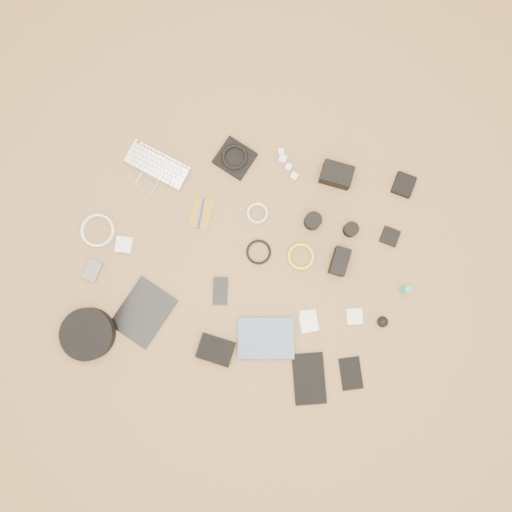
# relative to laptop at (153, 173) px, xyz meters

# --- Properties ---
(room_shell) EXTENTS (4.04, 4.04, 2.58)m
(room_shell) POSITION_rel_laptop_xyz_m (0.45, -0.32, 1.24)
(room_shell) COLOR olive
(room_shell) RESTS_ON ground
(laptop) EXTENTS (0.33, 0.28, 0.02)m
(laptop) POSITION_rel_laptop_xyz_m (0.00, 0.00, 0.00)
(laptop) COLOR silver
(laptop) RESTS_ON ground
(headphone_pouch) EXTENTS (0.20, 0.19, 0.03)m
(headphone_pouch) POSITION_rel_laptop_xyz_m (0.35, 0.12, 0.00)
(headphone_pouch) COLOR black
(headphone_pouch) RESTS_ON ground
(headphones) EXTENTS (0.12, 0.12, 0.01)m
(headphones) POSITION_rel_laptop_xyz_m (0.35, 0.12, 0.02)
(headphones) COLOR black
(headphones) RESTS_ON headphone_pouch
(charger_a) EXTENTS (0.03, 0.03, 0.03)m
(charger_a) POSITION_rel_laptop_xyz_m (0.55, 0.18, 0.00)
(charger_a) COLOR silver
(charger_a) RESTS_ON ground
(charger_b) EXTENTS (0.04, 0.04, 0.03)m
(charger_b) POSITION_rel_laptop_xyz_m (0.56, 0.15, 0.00)
(charger_b) COLOR silver
(charger_b) RESTS_ON ground
(charger_c) EXTENTS (0.03, 0.03, 0.03)m
(charger_c) POSITION_rel_laptop_xyz_m (0.59, 0.12, 0.00)
(charger_c) COLOR silver
(charger_c) RESTS_ON ground
(charger_d) EXTENTS (0.04, 0.04, 0.03)m
(charger_d) POSITION_rel_laptop_xyz_m (0.62, 0.08, 0.00)
(charger_d) COLOR silver
(charger_d) RESTS_ON ground
(dslr_camera) EXTENTS (0.15, 0.11, 0.08)m
(dslr_camera) POSITION_rel_laptop_xyz_m (0.80, 0.11, 0.03)
(dslr_camera) COLOR black
(dslr_camera) RESTS_ON ground
(lens_pouch) EXTENTS (0.10, 0.11, 0.03)m
(lens_pouch) POSITION_rel_laptop_xyz_m (1.11, 0.12, 0.01)
(lens_pouch) COLOR black
(lens_pouch) RESTS_ON ground
(notebook_olive) EXTENTS (0.10, 0.15, 0.01)m
(notebook_olive) POSITION_rel_laptop_xyz_m (0.24, -0.14, -0.01)
(notebook_olive) COLOR olive
(notebook_olive) RESTS_ON ground
(pen_blue) EXTENTS (0.01, 0.14, 0.01)m
(pen_blue) POSITION_rel_laptop_xyz_m (0.24, -0.14, 0.00)
(pen_blue) COLOR #141AA7
(pen_blue) RESTS_ON notebook_olive
(cable_white_a) EXTENTS (0.10, 0.10, 0.01)m
(cable_white_a) POSITION_rel_laptop_xyz_m (0.49, -0.10, -0.01)
(cable_white_a) COLOR silver
(cable_white_a) RESTS_ON ground
(lens_a) EXTENTS (0.08, 0.08, 0.08)m
(lens_a) POSITION_rel_laptop_xyz_m (0.73, -0.11, 0.03)
(lens_a) COLOR black
(lens_a) RESTS_ON ground
(lens_b) EXTENTS (0.07, 0.07, 0.06)m
(lens_b) POSITION_rel_laptop_xyz_m (0.90, -0.11, 0.02)
(lens_b) COLOR black
(lens_b) RESTS_ON ground
(card_reader) EXTENTS (0.09, 0.09, 0.02)m
(card_reader) POSITION_rel_laptop_xyz_m (1.08, -0.11, -0.00)
(card_reader) COLOR black
(card_reader) RESTS_ON ground
(power_brick) EXTENTS (0.07, 0.07, 0.03)m
(power_brick) POSITION_rel_laptop_xyz_m (-0.07, -0.34, 0.00)
(power_brick) COLOR silver
(power_brick) RESTS_ON ground
(cable_white_b) EXTENTS (0.18, 0.18, 0.01)m
(cable_white_b) POSITION_rel_laptop_xyz_m (-0.19, -0.29, -0.00)
(cable_white_b) COLOR silver
(cable_white_b) RESTS_ON ground
(cable_black) EXTENTS (0.14, 0.14, 0.01)m
(cable_black) POSITION_rel_laptop_xyz_m (0.52, -0.27, -0.01)
(cable_black) COLOR black
(cable_black) RESTS_ON ground
(cable_yellow) EXTENTS (0.14, 0.14, 0.01)m
(cable_yellow) POSITION_rel_laptop_xyz_m (0.71, -0.26, -0.00)
(cable_yellow) COLOR yellow
(cable_yellow) RESTS_ON ground
(flash) EXTENTS (0.08, 0.13, 0.09)m
(flash) POSITION_rel_laptop_xyz_m (0.87, -0.26, 0.03)
(flash) COLOR black
(flash) RESTS_ON ground
(lens_cleaner) EXTENTS (0.04, 0.04, 0.10)m
(lens_cleaner) POSITION_rel_laptop_xyz_m (1.16, -0.34, 0.04)
(lens_cleaner) COLOR teal
(lens_cleaner) RESTS_ON ground
(battery_charger) EXTENTS (0.08, 0.10, 0.03)m
(battery_charger) POSITION_rel_laptop_xyz_m (-0.18, -0.47, 0.00)
(battery_charger) COLOR #59595E
(battery_charger) RESTS_ON ground
(tablet) EXTENTS (0.28, 0.31, 0.01)m
(tablet) POSITION_rel_laptop_xyz_m (0.07, -0.61, -0.01)
(tablet) COLOR black
(tablet) RESTS_ON ground
(phone) EXTENTS (0.08, 0.13, 0.01)m
(phone) POSITION_rel_laptop_xyz_m (0.38, -0.47, -0.01)
(phone) COLOR black
(phone) RESTS_ON ground
(filter_case_left) EXTENTS (0.10, 0.10, 0.01)m
(filter_case_left) POSITION_rel_laptop_xyz_m (0.78, -0.54, -0.01)
(filter_case_left) COLOR silver
(filter_case_left) RESTS_ON ground
(filter_case_mid) EXTENTS (0.09, 0.09, 0.01)m
(filter_case_mid) POSITION_rel_laptop_xyz_m (0.78, -0.52, -0.01)
(filter_case_mid) COLOR silver
(filter_case_mid) RESTS_ON ground
(filter_case_right) EXTENTS (0.08, 0.08, 0.01)m
(filter_case_right) POSITION_rel_laptop_xyz_m (0.98, -0.48, -0.01)
(filter_case_right) COLOR silver
(filter_case_right) RESTS_ON ground
(air_blower) EXTENTS (0.05, 0.05, 0.05)m
(air_blower) POSITION_rel_laptop_xyz_m (1.09, -0.49, 0.01)
(air_blower) COLOR black
(air_blower) RESTS_ON ground
(headphone_case) EXTENTS (0.28, 0.28, 0.06)m
(headphone_case) POSITION_rel_laptop_xyz_m (-0.15, -0.74, 0.02)
(headphone_case) COLOR black
(headphone_case) RESTS_ON ground
(drive_case) EXTENTS (0.16, 0.13, 0.04)m
(drive_case) POSITION_rel_laptop_xyz_m (0.40, -0.72, 0.01)
(drive_case) COLOR black
(drive_case) RESTS_ON ground
(paperback) EXTENTS (0.27, 0.22, 0.02)m
(paperback) POSITION_rel_laptop_xyz_m (0.62, -0.73, 0.00)
(paperback) COLOR #465B78
(paperback) RESTS_ON ground
(notebook_black_a) EXTENTS (0.18, 0.24, 0.02)m
(notebook_black_a) POSITION_rel_laptop_xyz_m (0.82, -0.78, -0.00)
(notebook_black_a) COLOR black
(notebook_black_a) RESTS_ON ground
(notebook_black_b) EXTENTS (0.12, 0.16, 0.01)m
(notebook_black_b) POSITION_rel_laptop_xyz_m (0.99, -0.73, -0.01)
(notebook_black_b) COLOR black
(notebook_black_b) RESTS_ON ground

